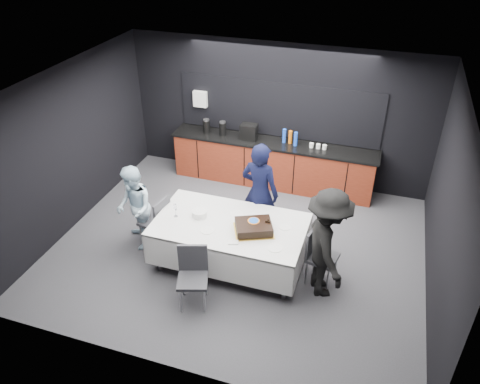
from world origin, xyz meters
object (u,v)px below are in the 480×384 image
person_center (260,193)px  person_right (327,244)px  party_table (230,231)px  cake_assembly (254,227)px  plate_stack (200,214)px  chair_left (158,219)px  champagne_flute (175,208)px  chair_right (318,252)px  person_left (134,208)px  chair_near (193,272)px

person_center → person_right: person_center is taller
party_table → cake_assembly: cake_assembly is taller
plate_stack → person_right: size_ratio=0.13×
chair_left → person_center: (1.53, 0.73, 0.36)m
champagne_flute → chair_left: 0.60m
chair_left → champagne_flute: bearing=-20.5°
chair_right → chair_left: bearing=179.5°
cake_assembly → person_left: person_left is taller
cake_assembly → champagne_flute: bearing=-179.4°
chair_right → person_left: bearing=-178.8°
champagne_flute → chair_right: (2.24, 0.13, -0.40)m
plate_stack → chair_right: chair_right is taller
party_table → person_right: (1.50, -0.15, 0.23)m
chair_left → chair_near: bearing=-43.8°
chair_right → chair_near: 1.88m
champagne_flute → person_right: 2.37m
plate_stack → person_left: (-1.13, -0.05, -0.10)m
person_left → person_right: bearing=48.2°
chair_left → person_right: size_ratio=0.53×
party_table → chair_right: bearing=2.3°
cake_assembly → person_left: (-2.04, 0.06, -0.12)m
chair_right → person_center: 1.40m
chair_near → person_center: (0.48, 1.74, 0.36)m
cake_assembly → chair_right: cake_assembly is taller
chair_near → cake_assembly: bearing=53.7°
person_left → plate_stack: bearing=53.1°
plate_stack → person_left: bearing=-177.6°
plate_stack → chair_right: (1.88, 0.02, -0.30)m
chair_near → person_left: bearing=146.9°
party_table → person_left: bearing=-179.7°
cake_assembly → plate_stack: size_ratio=3.10×
chair_near → chair_left: bearing=136.2°
plate_stack → person_center: person_center is taller
party_table → champagne_flute: (-0.87, -0.08, 0.30)m
party_table → chair_left: size_ratio=2.51×
person_left → party_table: bearing=51.0°
party_table → plate_stack: bearing=175.7°
cake_assembly → person_right: person_right is taller
chair_right → person_right: person_right is taller
party_table → person_center: bearing=73.4°
cake_assembly → person_center: person_center is taller
cake_assembly → chair_near: size_ratio=0.77×
party_table → person_right: size_ratio=1.33×
cake_assembly → person_right: bearing=-4.4°
party_table → plate_stack: plate_stack is taller
champagne_flute → person_right: (2.37, -0.07, -0.07)m
chair_left → person_left: person_left is taller
chair_right → person_right: size_ratio=0.53×
plate_stack → person_right: (2.01, -0.19, 0.04)m
person_center → person_left: (-1.88, -0.82, -0.17)m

